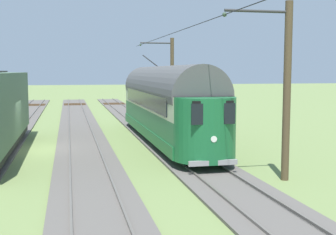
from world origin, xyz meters
TOP-DOWN VIEW (x-y plane):
  - ground_plane at (0.00, 0.00)m, footprint 220.00×220.00m
  - track_streetcar_siding at (-6.93, -0.31)m, footprint 2.80×80.00m
  - track_adjacent_siding at (-2.31, -0.31)m, footprint 2.80×80.00m
  - vintage_streetcar at (-6.93, -1.31)m, footprint 2.65×17.64m
  - catenary_pole_foreground at (-9.28, -10.14)m, footprint 2.64×0.28m
  - catenary_pole_mid_near at (-9.28, 8.52)m, footprint 2.64×0.28m
  - overhead_wire_run at (-6.97, 7.84)m, footprint 2.44×41.31m
  - switch_stand at (-8.31, -8.72)m, footprint 0.50×0.30m

SIDE VIEW (x-z plane):
  - ground_plane at x=0.00m, z-range 0.00..0.00m
  - track_streetcar_siding at x=-6.93m, z-range -0.04..0.14m
  - track_adjacent_siding at x=-2.31m, z-range -0.04..0.14m
  - switch_stand at x=-8.31m, z-range 0.08..1.32m
  - vintage_streetcar at x=-6.93m, z-range -0.23..4.76m
  - catenary_pole_foreground at x=-9.28m, z-range 0.15..6.66m
  - catenary_pole_mid_near at x=-9.28m, z-range 0.15..6.66m
  - overhead_wire_run at x=-6.97m, z-range 5.88..6.05m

